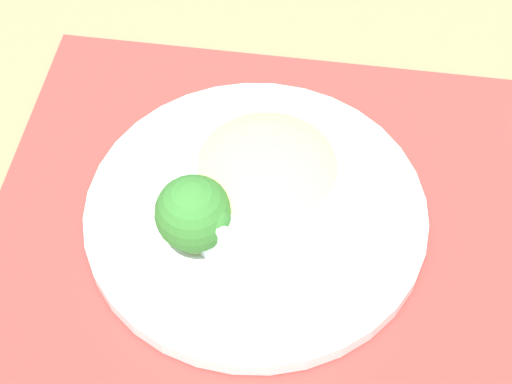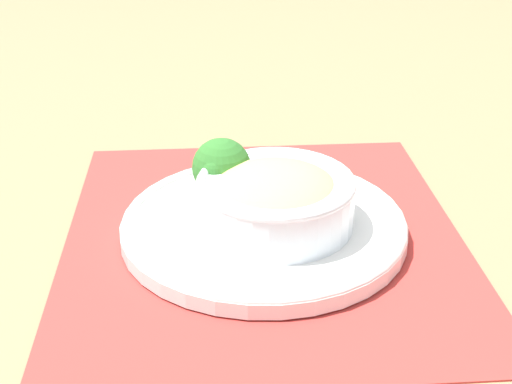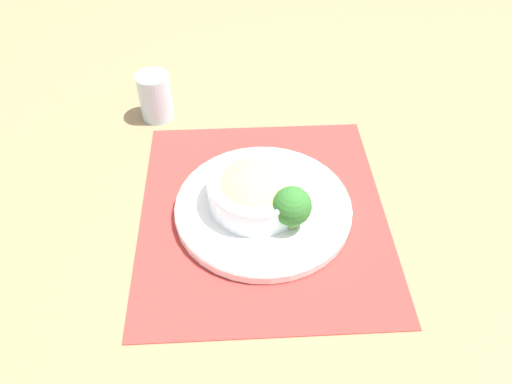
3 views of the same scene
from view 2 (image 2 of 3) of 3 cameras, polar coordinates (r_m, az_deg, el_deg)
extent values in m
plane|color=#8C704C|center=(0.76, 0.62, -3.60)|extent=(4.00, 4.00, 0.00)
cube|color=#B2332D|center=(0.76, 0.62, -3.47)|extent=(0.48, 0.43, 0.00)
cylinder|color=white|center=(0.76, 0.62, -2.82)|extent=(0.30, 0.30, 0.02)
torus|color=white|center=(0.75, 0.63, -2.29)|extent=(0.30, 0.30, 0.01)
cylinder|color=silver|center=(0.74, 1.59, -0.90)|extent=(0.16, 0.16, 0.05)
torus|color=silver|center=(0.72, 1.61, 0.81)|extent=(0.16, 0.16, 0.01)
ellipsoid|color=#EAC66B|center=(0.73, 1.60, -0.05)|extent=(0.13, 0.13, 0.05)
cylinder|color=#759E51|center=(0.79, -2.72, -0.21)|extent=(0.03, 0.03, 0.02)
sphere|color=#2D6B28|center=(0.77, -2.77, 1.99)|extent=(0.06, 0.06, 0.06)
sphere|color=#2D6B28|center=(0.75, -3.32, 1.72)|extent=(0.03, 0.03, 0.03)
sphere|color=#2D6B28|center=(0.79, -2.37, 2.72)|extent=(0.03, 0.03, 0.03)
cylinder|color=orange|center=(0.74, -2.66, -2.78)|extent=(0.05, 0.05, 0.01)
cylinder|color=orange|center=(0.72, -1.90, -3.34)|extent=(0.05, 0.05, 0.01)
cylinder|color=orange|center=(0.71, -0.74, -3.73)|extent=(0.05, 0.05, 0.01)
cylinder|color=orange|center=(0.71, 0.65, -3.87)|extent=(0.05, 0.05, 0.01)
camera|label=1|loc=(0.74, -46.98, 39.18)|focal=60.00mm
camera|label=3|loc=(1.26, 0.45, 38.42)|focal=35.00mm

